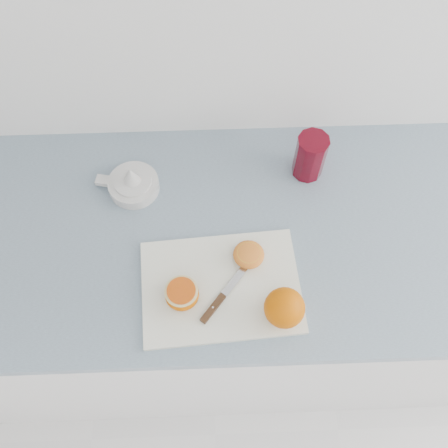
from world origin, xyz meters
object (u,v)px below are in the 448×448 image
Objects in this scene: cutting_board at (221,287)px; red_tumbler at (310,157)px; counter at (233,294)px; citrus_juicer at (133,183)px; half_orange at (182,294)px.

cutting_board is 2.77× the size of red_tumbler.
counter is 0.54m from citrus_juicer.
counter is 0.52m from half_orange.
red_tumbler is at bearing 46.83° from half_orange.
half_orange is 0.58× the size of red_tumbler.
cutting_board is at bearing -126.48° from red_tumbler.
red_tumbler reaches higher than counter.
citrus_juicer is 1.25× the size of red_tumbler.
half_orange is at bearing -125.74° from counter.
citrus_juicer reaches higher than half_orange.
half_orange reaches higher than counter.
counter is 35.10× the size of half_orange.
citrus_juicer is (-0.25, 0.12, 0.47)m from counter.
citrus_juicer is at bearing 112.52° from half_orange.
citrus_juicer is (-0.21, 0.27, 0.02)m from cutting_board.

